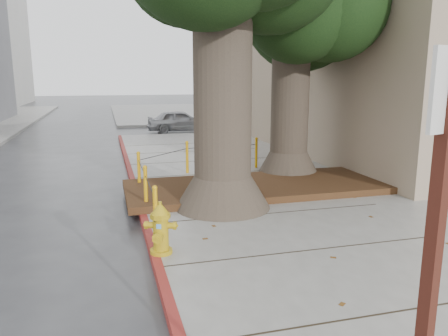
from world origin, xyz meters
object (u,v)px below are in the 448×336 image
Objects in this scene: signpost at (428,298)px; car_red at (354,114)px; car_silver at (180,121)px; fire_hydrant at (161,228)px.

signpost is 27.07m from car_red.
signpost is 21.73m from car_silver.
fire_hydrant is 23.53m from car_red.
fire_hydrant is 17.03m from car_silver.
signpost is at bearing 150.16° from car_red.
fire_hydrant is at bearing 170.18° from car_silver.
signpost reaches higher than fire_hydrant.
car_silver is at bearing 99.12° from car_red.
car_red reaches higher than fire_hydrant.
car_red is at bearing -81.16° from car_silver.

